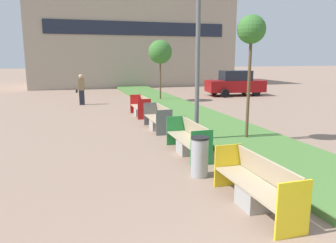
% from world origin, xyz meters
% --- Properties ---
extents(planter_grass_strip, '(2.80, 120.00, 0.18)m').
position_xyz_m(planter_grass_strip, '(3.20, 12.00, 0.09)').
color(planter_grass_strip, '#4C7A38').
rests_on(planter_grass_strip, ground).
extents(building_backdrop, '(19.59, 8.99, 9.75)m').
position_xyz_m(building_backdrop, '(4.00, 32.81, 4.88)').
color(building_backdrop, tan).
rests_on(building_backdrop, ground).
extents(bench_yellow_frame, '(0.65, 2.27, 0.94)m').
position_xyz_m(bench_yellow_frame, '(0.94, 3.30, 0.37)').
color(bench_yellow_frame, '#9E9B96').
rests_on(bench_yellow_frame, ground).
extents(bench_green_frame, '(0.65, 2.23, 0.94)m').
position_xyz_m(bench_green_frame, '(0.94, 6.98, 0.37)').
color(bench_green_frame, '#9E9B96').
rests_on(bench_green_frame, ground).
extents(bench_grey_frame, '(0.65, 2.02, 0.94)m').
position_xyz_m(bench_grey_frame, '(0.94, 10.43, 0.37)').
color(bench_grey_frame, '#9E9B96').
rests_on(bench_grey_frame, ground).
extents(bench_red_frame, '(0.65, 1.92, 0.94)m').
position_xyz_m(bench_red_frame, '(0.94, 13.66, 0.36)').
color(bench_red_frame, '#9E9B96').
rests_on(bench_red_frame, ground).
extents(litter_bin, '(0.43, 0.43, 0.97)m').
position_xyz_m(litter_bin, '(0.54, 5.15, 0.49)').
color(litter_bin, '#9EA0A5').
rests_on(litter_bin, ground).
extents(street_lamp_post, '(0.24, 0.44, 7.73)m').
position_xyz_m(street_lamp_post, '(1.55, 7.91, 4.25)').
color(street_lamp_post, '#56595B').
rests_on(street_lamp_post, ground).
extents(sapling_tree_near, '(0.90, 0.90, 4.13)m').
position_xyz_m(sapling_tree_near, '(3.25, 7.66, 3.59)').
color(sapling_tree_near, brown).
rests_on(sapling_tree_near, ground).
extents(sapling_tree_far, '(1.48, 1.48, 3.89)m').
position_xyz_m(sapling_tree_far, '(3.25, 18.46, 3.13)').
color(sapling_tree_far, brown).
rests_on(sapling_tree_far, ground).
extents(pedestrian_walking, '(0.53, 0.24, 1.82)m').
position_xyz_m(pedestrian_walking, '(-1.67, 18.40, 0.94)').
color(pedestrian_walking, '#232633').
rests_on(pedestrian_walking, ground).
extents(parked_car_distant, '(4.38, 2.25, 1.86)m').
position_xyz_m(parked_car_distant, '(9.44, 20.06, 0.91)').
color(parked_car_distant, maroon).
rests_on(parked_car_distant, ground).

